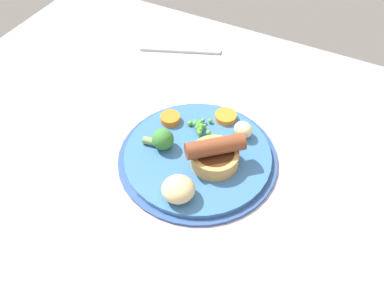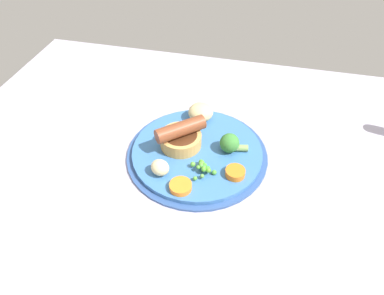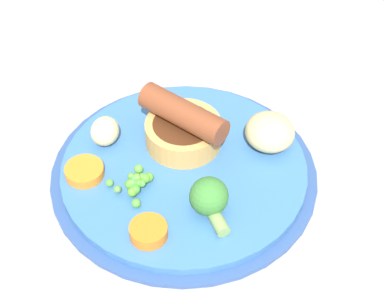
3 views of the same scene
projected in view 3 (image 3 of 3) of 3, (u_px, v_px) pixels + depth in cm
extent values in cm
cube|color=#9E99AD|center=(172.00, 205.00, 65.93)|extent=(110.00, 80.00, 3.00)
cylinder|color=#2D4C84|center=(184.00, 173.00, 66.63)|extent=(27.55, 27.55, 0.50)
cylinder|color=#386BA8|center=(184.00, 170.00, 66.31)|extent=(25.34, 25.34, 1.40)
cylinder|color=tan|center=(183.00, 133.00, 67.29)|extent=(8.07, 8.07, 2.67)
cylinder|color=#472614|center=(183.00, 125.00, 66.44)|extent=(6.45, 6.45, 0.30)
cylinder|color=brown|center=(183.00, 114.00, 65.32)|extent=(9.23, 8.59, 2.85)
sphere|color=green|center=(132.00, 179.00, 62.72)|extent=(0.79, 0.79, 0.79)
sphere|color=#4E9D30|center=(149.00, 177.00, 63.59)|extent=(0.94, 0.94, 0.94)
sphere|color=green|center=(135.00, 179.00, 62.82)|extent=(0.80, 0.80, 0.80)
sphere|color=green|center=(139.00, 184.00, 62.54)|extent=(0.85, 0.85, 0.85)
sphere|color=green|center=(145.00, 178.00, 63.23)|extent=(1.00, 1.00, 1.00)
sphere|color=#549E2E|center=(130.00, 180.00, 62.66)|extent=(0.84, 0.84, 0.84)
sphere|color=#579141|center=(118.00, 193.00, 62.28)|extent=(0.77, 0.77, 0.77)
sphere|color=#48942C|center=(130.00, 187.00, 62.26)|extent=(0.96, 0.96, 0.96)
sphere|color=#51982D|center=(132.00, 192.00, 62.01)|extent=(0.97, 0.97, 0.97)
sphere|color=#51A439|center=(134.00, 182.00, 62.62)|extent=(0.72, 0.72, 0.72)
sphere|color=#4D9D35|center=(142.00, 177.00, 63.26)|extent=(0.88, 0.88, 0.88)
sphere|color=#52A436|center=(143.00, 178.00, 63.42)|extent=(0.71, 0.71, 0.71)
sphere|color=green|center=(135.00, 189.00, 62.16)|extent=(0.95, 0.95, 0.95)
sphere|color=#4D9436|center=(131.00, 176.00, 63.25)|extent=(0.77, 0.77, 0.77)
sphere|color=#579234|center=(137.00, 178.00, 62.95)|extent=(0.92, 0.92, 0.92)
sphere|color=green|center=(135.00, 182.00, 62.58)|extent=(0.77, 0.77, 0.77)
sphere|color=#56A73A|center=(139.00, 169.00, 64.46)|extent=(0.94, 0.94, 0.94)
sphere|color=#4D9F3F|center=(142.00, 182.00, 62.85)|extent=(0.77, 0.77, 0.77)
sphere|color=#4FA536|center=(110.00, 183.00, 63.44)|extent=(0.77, 0.77, 0.77)
sphere|color=#4C9E38|center=(136.00, 203.00, 61.72)|extent=(0.93, 0.93, 0.93)
sphere|color=#387A33|center=(209.00, 196.00, 60.49)|extent=(3.77, 3.77, 3.77)
cylinder|color=#7A9E56|center=(219.00, 223.00, 59.82)|extent=(2.71, 1.77, 1.32)
ellipsoid|color=#CCB77F|center=(270.00, 132.00, 66.71)|extent=(7.12, 7.07, 3.64)
ellipsoid|color=beige|center=(105.00, 131.00, 67.31)|extent=(4.32, 4.05, 2.91)
cylinder|color=orange|center=(149.00, 231.00, 59.14)|extent=(4.93, 4.93, 1.27)
cylinder|color=orange|center=(84.00, 171.00, 64.56)|extent=(5.51, 5.51, 1.04)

